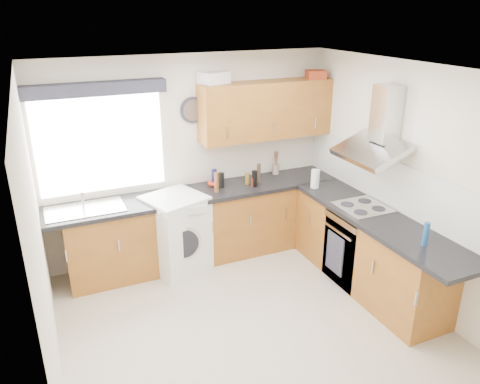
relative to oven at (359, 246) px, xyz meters
name	(u,v)px	position (x,y,z in m)	size (l,w,h in m)	color
ground_plane	(252,325)	(-1.50, -0.30, -0.42)	(3.60, 3.60, 0.00)	beige
ceiling	(254,72)	(-1.50, -0.30, 2.08)	(3.60, 3.60, 0.02)	white
wall_back	(190,158)	(-1.50, 1.50, 0.82)	(3.60, 0.02, 2.50)	silver
wall_front	(386,328)	(-1.50, -2.10, 0.82)	(3.60, 0.02, 2.50)	silver
wall_left	(40,252)	(-3.30, -0.30, 0.82)	(0.02, 3.60, 2.50)	silver
wall_right	(407,184)	(0.30, -0.30, 0.82)	(0.02, 3.60, 2.50)	silver
window	(101,144)	(-2.55, 1.49, 1.12)	(1.40, 0.02, 1.10)	white
window_blind	(96,89)	(-2.55, 1.40, 1.76)	(1.50, 0.18, 0.14)	#272733
splashback	(386,181)	(0.29, 0.00, 0.75)	(0.01, 3.00, 0.54)	white
base_cab_back	(193,228)	(-1.60, 1.21, 0.01)	(3.00, 0.58, 0.86)	brown
base_cab_corner	(304,208)	(0.00, 1.20, 0.01)	(0.60, 0.60, 0.86)	brown
base_cab_right	(368,252)	(0.01, -0.15, 0.01)	(0.58, 2.10, 0.86)	brown
worktop_back	(199,193)	(-1.50, 1.20, 0.46)	(3.60, 0.62, 0.05)	black
worktop_right	(380,220)	(0.00, -0.30, 0.46)	(0.62, 2.42, 0.05)	black
sink	(85,206)	(-2.83, 1.20, 0.52)	(0.84, 0.46, 0.10)	#BBBBBB
oven	(359,246)	(0.00, 0.00, 0.00)	(0.56, 0.58, 0.85)	black
hob_plate	(363,207)	(0.00, 0.00, 0.49)	(0.52, 0.52, 0.01)	#BBBBBB
extractor_hood	(378,131)	(0.10, 0.00, 1.34)	(0.52, 0.78, 0.66)	#BBBBBB
upper_cabinets	(266,110)	(-0.55, 1.32, 1.38)	(1.70, 0.35, 0.70)	brown
washing_machine	(176,233)	(-1.84, 1.10, 0.04)	(0.64, 0.62, 0.94)	white
wall_clock	(193,110)	(-1.45, 1.46, 1.42)	(0.31, 0.31, 0.04)	#272733
casserole	(214,78)	(-1.20, 1.42, 1.79)	(0.33, 0.24, 0.14)	white
storage_box	(316,75)	(0.10, 1.26, 1.78)	(0.23, 0.19, 0.11)	#9B3216
utensil_pot	(276,169)	(-0.35, 1.40, 0.55)	(0.09, 0.09, 0.13)	gray
kitchen_roll	(315,179)	(-0.15, 0.75, 0.60)	(0.10, 0.10, 0.23)	white
tomato_cluster	(214,183)	(-1.26, 1.32, 0.52)	(0.14, 0.14, 0.06)	red
jar_0	(254,179)	(-0.82, 1.08, 0.59)	(0.07, 0.07, 0.21)	black
jar_1	(253,182)	(-0.84, 1.08, 0.54)	(0.04, 0.04, 0.12)	#5D1E13
jar_2	(221,180)	(-1.20, 1.22, 0.58)	(0.07, 0.07, 0.19)	black
jar_3	(214,177)	(-1.25, 1.34, 0.59)	(0.07, 0.07, 0.21)	#1A164B
jar_4	(216,182)	(-1.31, 1.10, 0.61)	(0.05, 0.05, 0.25)	brown
jar_5	(247,179)	(-0.86, 1.19, 0.56)	(0.06, 0.06, 0.14)	brown
jar_6	(259,173)	(-0.70, 1.19, 0.61)	(0.05, 0.05, 0.25)	#392C1F
bottle_0	(426,234)	(-0.02, -0.95, 0.60)	(0.05, 0.05, 0.23)	#1D4D8E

